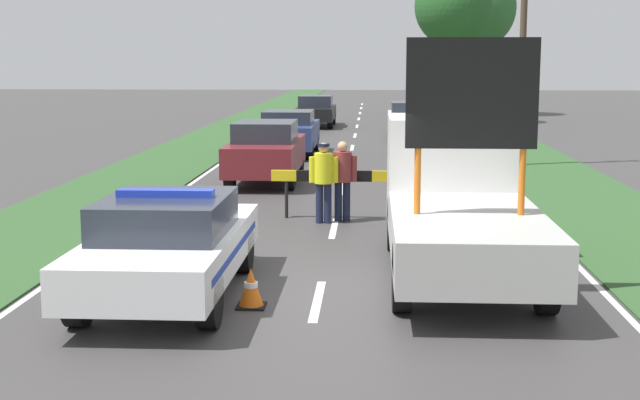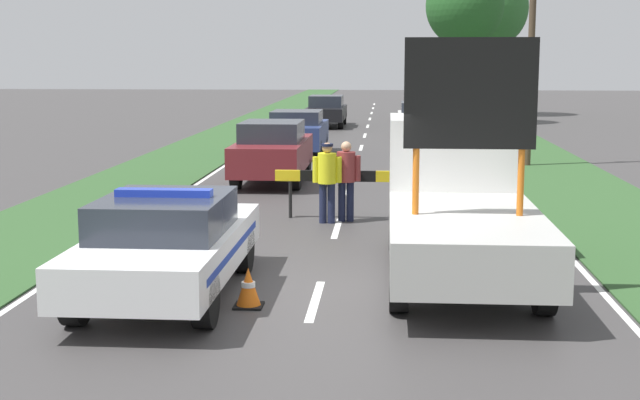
% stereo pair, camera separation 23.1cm
% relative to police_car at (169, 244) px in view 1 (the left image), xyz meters
% --- Properties ---
extents(ground_plane, '(160.00, 160.00, 0.00)m').
position_rel_police_car_xyz_m(ground_plane, '(2.04, 0.29, -0.74)').
color(ground_plane, '#3D3A3A').
extents(lane_markings, '(8.04, 72.33, 0.01)m').
position_rel_police_car_xyz_m(lane_markings, '(2.04, 19.18, -0.74)').
color(lane_markings, silver).
rests_on(lane_markings, ground).
extents(grass_verge_left, '(3.14, 120.00, 0.03)m').
position_rel_police_car_xyz_m(grass_verge_left, '(-3.61, 20.29, -0.72)').
color(grass_verge_left, '#2D5128').
rests_on(grass_verge_left, ground).
extents(grass_verge_right, '(3.14, 120.00, 0.03)m').
position_rel_police_car_xyz_m(grass_verge_right, '(7.68, 20.29, -0.72)').
color(grass_verge_right, '#2D5128').
rests_on(grass_verge_right, ground).
extents(police_car, '(1.86, 4.73, 1.50)m').
position_rel_police_car_xyz_m(police_car, '(0.00, 0.00, 0.00)').
color(police_car, white).
rests_on(police_car, ground).
extents(work_truck, '(2.08, 5.93, 3.51)m').
position_rel_police_car_xyz_m(work_truck, '(4.07, 1.88, 0.38)').
color(work_truck, white).
rests_on(work_truck, ground).
extents(road_barrier, '(3.07, 0.08, 0.98)m').
position_rel_police_car_xyz_m(road_barrier, '(2.25, 6.16, 0.07)').
color(road_barrier, black).
rests_on(road_barrier, ground).
extents(police_officer, '(0.58, 0.37, 1.60)m').
position_rel_police_car_xyz_m(police_officer, '(1.81, 5.62, 0.21)').
color(police_officer, '#191E38').
rests_on(police_officer, ground).
extents(pedestrian_civilian, '(0.58, 0.37, 1.61)m').
position_rel_police_car_xyz_m(pedestrian_civilian, '(2.17, 5.85, 0.20)').
color(pedestrian_civilian, '#191E38').
rests_on(pedestrian_civilian, ground).
extents(traffic_cone_near_police, '(0.34, 0.34, 0.48)m').
position_rel_police_car_xyz_m(traffic_cone_near_police, '(-0.17, 4.09, -0.50)').
color(traffic_cone_near_police, black).
rests_on(traffic_cone_near_police, ground).
extents(traffic_cone_centre_front, '(0.38, 0.38, 0.53)m').
position_rel_police_car_xyz_m(traffic_cone_centre_front, '(1.18, -0.47, -0.48)').
color(traffic_cone_centre_front, black).
rests_on(traffic_cone_centre_front, ground).
extents(traffic_cone_near_truck, '(0.50, 0.50, 0.69)m').
position_rel_police_car_xyz_m(traffic_cone_near_truck, '(-1.22, 1.67, -0.40)').
color(traffic_cone_near_truck, black).
rests_on(traffic_cone_near_truck, ground).
extents(queued_car_wagon_maroon, '(1.73, 4.55, 1.61)m').
position_rel_police_car_xyz_m(queued_car_wagon_maroon, '(-0.03, 11.44, 0.09)').
color(queued_car_wagon_maroon, maroon).
rests_on(queued_car_wagon_maroon, ground).
extents(queued_car_hatch_blue, '(1.83, 4.34, 1.50)m').
position_rel_police_car_xyz_m(queued_car_hatch_blue, '(-0.05, 18.08, 0.04)').
color(queued_car_hatch_blue, navy).
rests_on(queued_car_hatch_blue, ground).
extents(queued_car_van_white, '(1.75, 4.46, 1.51)m').
position_rel_police_car_xyz_m(queued_car_van_white, '(4.29, 24.15, 0.06)').
color(queued_car_van_white, silver).
rests_on(queued_car_van_white, ground).
extents(queued_car_sedan_black, '(1.75, 4.62, 1.48)m').
position_rel_police_car_xyz_m(queued_car_sedan_black, '(0.07, 30.77, 0.03)').
color(queued_car_sedan_black, black).
rests_on(queued_car_sedan_black, ground).
extents(roadside_tree_near_left, '(4.37, 4.37, 8.33)m').
position_rel_police_car_xyz_m(roadside_tree_near_left, '(8.60, 39.87, 5.26)').
color(roadside_tree_near_left, '#42301E').
rests_on(roadside_tree_near_left, ground).
extents(roadside_tree_near_right, '(3.83, 3.83, 7.80)m').
position_rel_police_car_xyz_m(roadside_tree_near_right, '(6.71, 33.38, 5.01)').
color(roadside_tree_near_right, '#42301E').
rests_on(roadside_tree_near_right, ground).
extents(utility_pole, '(1.20, 0.20, 8.00)m').
position_rel_police_car_xyz_m(utility_pole, '(7.22, 15.50, 3.38)').
color(utility_pole, '#473828').
rests_on(utility_pole, ground).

